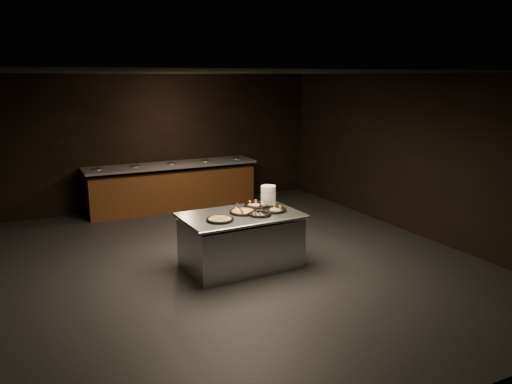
% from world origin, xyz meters
% --- Properties ---
extents(room, '(7.02, 8.02, 2.92)m').
position_xyz_m(room, '(0.00, 0.00, 1.45)').
color(room, black).
rests_on(room, ground).
extents(salad_bar, '(3.70, 0.83, 1.18)m').
position_xyz_m(salad_bar, '(0.00, 3.56, 0.44)').
color(salad_bar, '#5A2E15').
rests_on(salad_bar, ground).
extents(serving_counter, '(1.79, 1.19, 0.84)m').
position_xyz_m(serving_counter, '(-0.07, -0.22, 0.40)').
color(serving_counter, '#B0B3B7').
rests_on(serving_counter, ground).
extents(plate_stack, '(0.24, 0.24, 0.31)m').
position_xyz_m(plate_stack, '(0.54, 0.06, 0.99)').
color(plate_stack, white).
rests_on(plate_stack, serving_counter).
extents(pan_veggie_whole, '(0.40, 0.40, 0.04)m').
position_xyz_m(pan_veggie_whole, '(-0.49, -0.41, 0.86)').
color(pan_veggie_whole, black).
rests_on(pan_veggie_whole, serving_counter).
extents(pan_cheese_whole, '(0.41, 0.41, 0.04)m').
position_xyz_m(pan_cheese_whole, '(-0.02, -0.18, 0.86)').
color(pan_cheese_whole, black).
rests_on(pan_cheese_whole, serving_counter).
extents(pan_cheese_slices_a, '(0.40, 0.40, 0.04)m').
position_xyz_m(pan_cheese_slices_a, '(0.34, 0.09, 0.86)').
color(pan_cheese_slices_a, black).
rests_on(pan_cheese_slices_a, serving_counter).
extents(pan_cheese_slices_b, '(0.34, 0.34, 0.04)m').
position_xyz_m(pan_cheese_slices_b, '(0.16, -0.41, 0.86)').
color(pan_cheese_slices_b, black).
rests_on(pan_cheese_slices_b, serving_counter).
extents(pan_veggie_slices, '(0.40, 0.40, 0.04)m').
position_xyz_m(pan_veggie_slices, '(0.45, -0.28, 0.86)').
color(pan_veggie_slices, black).
rests_on(pan_veggie_slices, serving_counter).
extents(server_left, '(0.10, 0.32, 0.15)m').
position_xyz_m(server_left, '(-0.10, -0.18, 0.91)').
color(server_left, '#B0B3B7').
rests_on(server_left, serving_counter).
extents(server_right, '(0.29, 0.18, 0.15)m').
position_xyz_m(server_right, '(0.06, -0.48, 0.91)').
color(server_right, '#B0B3B7').
rests_on(server_right, serving_counter).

